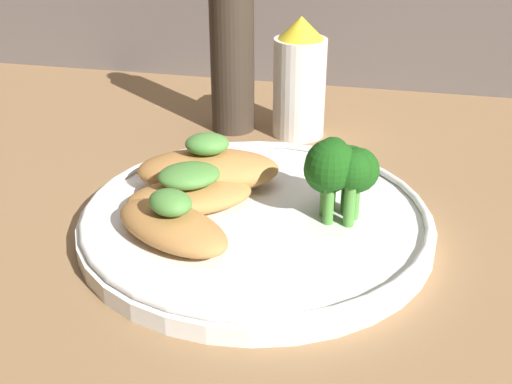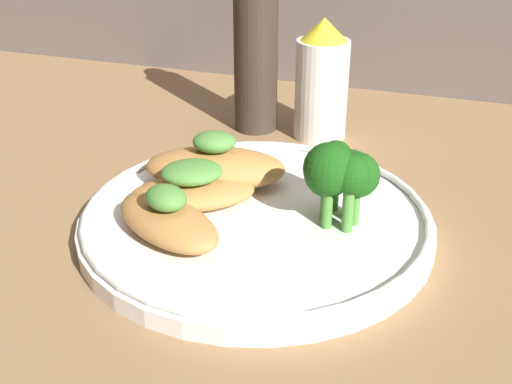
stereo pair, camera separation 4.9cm
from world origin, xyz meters
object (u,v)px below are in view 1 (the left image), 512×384
(broccoli_bunch, at_px, (340,169))
(pepper_grinder, at_px, (232,47))
(sauce_bottle, at_px, (301,80))
(plate, at_px, (256,219))

(broccoli_bunch, height_order, pepper_grinder, pepper_grinder)
(broccoli_bunch, xyz_separation_m, sauce_bottle, (-0.06, 0.19, 0.00))
(sauce_bottle, distance_m, pepper_grinder, 0.08)
(plate, bearing_deg, broccoli_bunch, 9.49)
(plate, height_order, pepper_grinder, pepper_grinder)
(broccoli_bunch, relative_size, sauce_bottle, 0.55)
(plate, xyz_separation_m, sauce_bottle, (0.00, 0.20, 0.05))
(broccoli_bunch, height_order, sauce_bottle, sauce_bottle)
(broccoli_bunch, bearing_deg, sauce_bottle, 107.40)
(broccoli_bunch, bearing_deg, pepper_grinder, 124.37)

